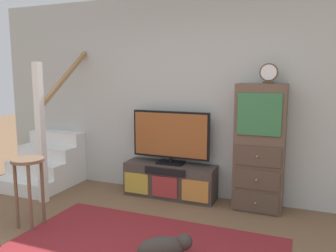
% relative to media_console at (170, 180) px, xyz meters
% --- Properties ---
extents(back_wall, '(6.40, 0.12, 2.70)m').
position_rel_media_console_xyz_m(back_wall, '(0.30, 0.27, 1.12)').
color(back_wall, '#B2B7B2').
rests_on(back_wall, ground_plane).
extents(media_console, '(1.24, 0.38, 0.45)m').
position_rel_media_console_xyz_m(media_console, '(0.00, 0.00, 0.00)').
color(media_console, '#423833').
rests_on(media_console, ground_plane).
extents(television, '(1.07, 0.22, 0.71)m').
position_rel_media_console_xyz_m(television, '(-0.00, 0.02, 0.61)').
color(television, black).
rests_on(television, media_console).
extents(side_cabinet, '(0.58, 0.38, 1.54)m').
position_rel_media_console_xyz_m(side_cabinet, '(1.16, 0.01, 0.54)').
color(side_cabinet, brown).
rests_on(side_cabinet, ground_plane).
extents(desk_clock, '(0.21, 0.08, 0.23)m').
position_rel_media_console_xyz_m(desk_clock, '(1.23, -0.00, 1.43)').
color(desk_clock, '#4C3823').
rests_on(desk_clock, side_cabinet).
extents(staircase, '(1.00, 1.36, 2.20)m').
position_rel_media_console_xyz_m(staircase, '(-1.94, 0.01, 0.14)').
color(staircase, white).
rests_on(staircase, ground_plane).
extents(bar_stool_near, '(0.34, 0.34, 0.76)m').
position_rel_media_console_xyz_m(bar_stool_near, '(-1.06, -1.42, 0.33)').
color(bar_stool_near, brown).
rests_on(bar_stool_near, ground_plane).
extents(dog, '(0.49, 0.41, 0.23)m').
position_rel_media_console_xyz_m(dog, '(0.55, -1.51, -0.11)').
color(dog, '#332D28').
rests_on(dog, ground_plane).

